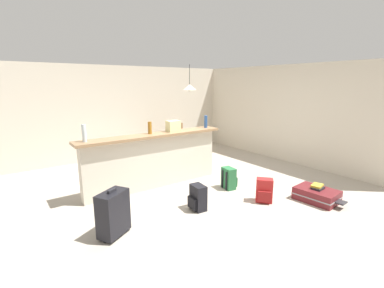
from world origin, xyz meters
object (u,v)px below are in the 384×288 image
bottle_amber (150,128)px  dining_chair_near_partition (195,145)px  bottle_blue (206,122)px  pendant_lamp (190,87)px  backpack_red (264,191)px  dining_chair_far_side (175,137)px  backpack_green (229,178)px  suitcase_flat_maroon (317,195)px  bottle_clear (84,133)px  dining_table (186,136)px  grocery_bag (173,126)px  book_stack (317,187)px  suitcase_upright_black (113,213)px  backpack_black (198,198)px

bottle_amber → dining_chair_near_partition: bearing=23.2°
bottle_blue → dining_chair_near_partition: 1.06m
pendant_lamp → backpack_red: bearing=-100.1°
dining_chair_far_side → backpack_green: bearing=-101.1°
suitcase_flat_maroon → backpack_red: bearing=146.2°
bottle_clear → bottle_amber: (1.23, 0.04, -0.03)m
bottle_blue → pendant_lamp: 1.51m
bottle_amber → backpack_red: 2.41m
dining_table → dining_chair_near_partition: (-0.11, -0.59, -0.13)m
grocery_bag → backpack_green: size_ratio=0.62×
backpack_red → book_stack: bearing=-32.3°
dining_table → suitcase_upright_black: bearing=-138.8°
suitcase_upright_black → backpack_green: size_ratio=1.60×
dining_table → book_stack: dining_table is taller
bottle_blue → backpack_black: size_ratio=0.64×
dining_chair_near_partition → dining_chair_far_side: size_ratio=1.00×
backpack_green → suitcase_upright_black: bearing=-171.9°
grocery_bag → dining_chair_near_partition: bearing=33.4°
dining_table → pendant_lamp: bearing=-56.5°
dining_chair_near_partition → backpack_black: dining_chair_near_partition is taller
bottle_clear → bottle_amber: bottle_clear is taller
bottle_blue → dining_chair_near_partition: (0.28, 0.74, -0.70)m
bottle_clear → backpack_red: size_ratio=0.70×
dining_table → dining_chair_far_side: bearing=86.9°
backpack_green → backpack_black: same height
backpack_green → book_stack: bearing=-57.0°
bottle_clear → bottle_blue: size_ratio=1.10×
dining_table → backpack_green: dining_table is taller
bottle_clear → backpack_green: size_ratio=0.70×
grocery_bag → book_stack: (1.55, -2.28, -0.93)m
dining_chair_near_partition → pendant_lamp: size_ratio=1.37×
dining_chair_far_side → backpack_green: dining_chair_far_side is taller
dining_chair_near_partition → dining_chair_far_side: same height
dining_chair_far_side → backpack_red: 3.74m
pendant_lamp → suitcase_flat_maroon: pendant_lamp is taller
pendant_lamp → bottle_amber: bearing=-146.3°
grocery_bag → backpack_black: (-0.38, -1.33, -0.99)m
pendant_lamp → backpack_red: 3.50m
suitcase_upright_black → book_stack: suitcase_upright_black is taller
suitcase_upright_black → book_stack: 3.47m
bottle_clear → backpack_black: bearing=-44.4°
pendant_lamp → backpack_green: 2.84m
book_stack → bottle_blue: bearing=107.7°
backpack_red → backpack_black: (-1.12, 0.44, 0.00)m
suitcase_flat_maroon → dining_chair_near_partition: bearing=97.9°
dining_table → backpack_green: 2.37m
bottle_amber → book_stack: (2.06, -2.31, -0.94)m
book_stack → dining_chair_near_partition: bearing=98.4°
dining_table → suitcase_flat_maroon: (0.31, -3.62, -0.54)m
dining_table → suitcase_upright_black: size_ratio=1.64×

